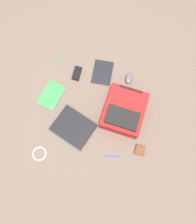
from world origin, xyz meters
name	(u,v)px	position (x,y,z in m)	size (l,w,h in m)	color
ground_plane	(95,112)	(0.00, 0.00, 0.00)	(3.53, 3.53, 0.00)	brown
backpack	(124,111)	(-0.24, -0.07, 0.08)	(0.34, 0.39, 0.19)	maroon
laptop	(73,127)	(0.13, 0.19, 0.02)	(0.40, 0.35, 0.03)	black
book_manual	(102,73)	(0.05, -0.39, 0.01)	(0.21, 0.26, 0.02)	silver
book_red	(52,95)	(0.42, -0.03, 0.01)	(0.21, 0.27, 0.02)	silver
computer_mouse	(129,78)	(-0.20, -0.40, 0.02)	(0.06, 0.11, 0.04)	#4C4C51
cable_coil	(39,154)	(0.33, 0.49, 0.01)	(0.12, 0.12, 0.01)	silver
power_brick	(77,73)	(0.27, -0.30, 0.02)	(0.07, 0.13, 0.03)	black
pen_black	(113,156)	(-0.27, 0.32, 0.00)	(0.01, 0.01, 0.14)	#1933B2
pen_blue	(59,59)	(0.49, -0.39, 0.00)	(0.01, 0.01, 0.13)	#198C33
earbud_pouch	(140,150)	(-0.47, 0.20, 0.01)	(0.08, 0.08, 0.03)	#59331E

